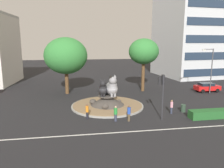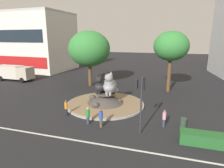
{
  "view_description": "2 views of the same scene",
  "coord_description": "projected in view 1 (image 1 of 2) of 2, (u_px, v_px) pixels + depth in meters",
  "views": [
    {
      "loc": [
        -3.74,
        -27.03,
        8.19
      ],
      "look_at": [
        0.66,
        0.41,
        2.87
      ],
      "focal_mm": 34.94,
      "sensor_mm": 36.0,
      "label": 1
    },
    {
      "loc": [
        6.94,
        -20.5,
        7.96
      ],
      "look_at": [
        -0.04,
        2.89,
        1.88
      ],
      "focal_mm": 30.24,
      "sensor_mm": 36.0,
      "label": 2
    }
  ],
  "objects": [
    {
      "name": "roundabout_island",
      "position": [
        107.0,
        102.0,
        28.24
      ],
      "size": [
        9.32,
        9.32,
        1.47
      ],
      "color": "gray",
      "rests_on": "ground"
    },
    {
      "name": "pedestrian_pink_shirt",
      "position": [
        172.0,
        106.0,
        25.28
      ],
      "size": [
        0.32,
        0.32,
        1.64
      ],
      "rotation": [
        0.0,
        0.0,
        4.63
      ],
      "color": "#33384C",
      "rests_on": "ground"
    },
    {
      "name": "hatchback_near_shophouse",
      "position": [
        207.0,
        87.0,
        36.65
      ],
      "size": [
        4.06,
        2.07,
        1.5
      ],
      "rotation": [
        0.0,
        0.0,
        0.01
      ],
      "color": "red",
      "rests_on": "ground"
    },
    {
      "name": "pedestrian_orange_shirt",
      "position": [
        87.0,
        111.0,
        23.53
      ],
      "size": [
        0.32,
        0.32,
        1.68
      ],
      "rotation": [
        0.0,
        0.0,
        5.15
      ],
      "color": "black",
      "rests_on": "ground"
    },
    {
      "name": "pedestrian_blue_shirt",
      "position": [
        129.0,
        113.0,
        22.86
      ],
      "size": [
        0.36,
        0.36,
        1.73
      ],
      "rotation": [
        0.0,
        0.0,
        2.84
      ],
      "color": "brown",
      "rests_on": "ground"
    },
    {
      "name": "cat_statue_grey",
      "position": [
        112.0,
        88.0,
        27.91
      ],
      "size": [
        1.78,
        2.88,
        2.77
      ],
      "rotation": [
        0.0,
        0.0,
        -1.49
      ],
      "color": "gray",
      "rests_on": "roundabout_island"
    },
    {
      "name": "traffic_light_mast",
      "position": [
        162.0,
        87.0,
        22.82
      ],
      "size": [
        0.78,
        0.47,
        4.87
      ],
      "rotation": [
        0.0,
        0.0,
        1.41
      ],
      "color": "#2D2D33",
      "rests_on": "ground"
    },
    {
      "name": "clipped_hedge_strip",
      "position": [
        214.0,
        114.0,
        24.0
      ],
      "size": [
        5.66,
        1.2,
        0.9
      ],
      "primitive_type": "cube",
      "color": "#235B28",
      "rests_on": "ground"
    },
    {
      "name": "ground_plane",
      "position": [
        107.0,
        106.0,
        28.33
      ],
      "size": [
        160.0,
        160.0,
        0.0
      ],
      "primitive_type": "plane",
      "color": "black"
    },
    {
      "name": "office_tower",
      "position": [
        203.0,
        17.0,
        52.9
      ],
      "size": [
        21.1,
        17.14,
        28.39
      ],
      "rotation": [
        0.0,
        0.0,
        0.09
      ],
      "color": "silver",
      "rests_on": "ground"
    },
    {
      "name": "pedestrian_green_shirt",
      "position": [
        116.0,
        113.0,
        22.87
      ],
      "size": [
        0.38,
        0.38,
        1.65
      ],
      "rotation": [
        0.0,
        0.0,
        4.52
      ],
      "color": "#33384C",
      "rests_on": "ground"
    },
    {
      "name": "litter_bin",
      "position": [
        183.0,
        108.0,
        26.04
      ],
      "size": [
        0.56,
        0.56,
        0.9
      ],
      "color": "#2D4233",
      "rests_on": "ground"
    },
    {
      "name": "cat_statue_black",
      "position": [
        103.0,
        89.0,
        27.8
      ],
      "size": [
        1.71,
        2.31,
        2.28
      ],
      "rotation": [
        0.0,
        0.0,
        -1.73
      ],
      "color": "black",
      "rests_on": "roundabout_island"
    },
    {
      "name": "lane_centreline",
      "position": [
        120.0,
        132.0,
        20.14
      ],
      "size": [
        112.0,
        0.2,
        0.01
      ],
      "primitive_type": "cube",
      "color": "silver",
      "rests_on": "ground"
    },
    {
      "name": "streetlight_arm",
      "position": [
        211.0,
        68.0,
        34.84
      ],
      "size": [
        2.01,
        0.35,
        7.22
      ],
      "rotation": [
        0.0,
        0.0,
        3.23
      ],
      "color": "#4C4C51",
      "rests_on": "ground"
    },
    {
      "name": "broadleaf_tree_behind_island",
      "position": [
        66.0,
        56.0,
        34.26
      ],
      "size": [
        6.77,
        6.77,
        9.0
      ],
      "color": "brown",
      "rests_on": "ground"
    },
    {
      "name": "second_tree_near_tower",
      "position": [
        144.0,
        52.0,
        36.02
      ],
      "size": [
        4.97,
        4.97,
        8.84
      ],
      "color": "brown",
      "rests_on": "ground"
    }
  ]
}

